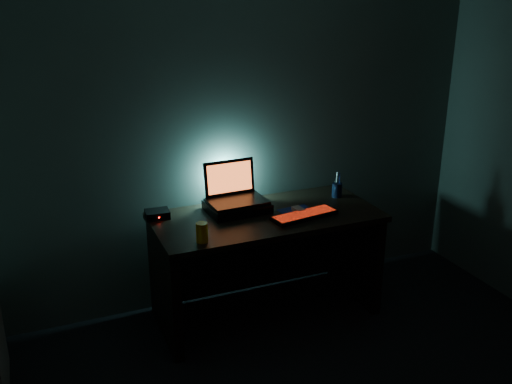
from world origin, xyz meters
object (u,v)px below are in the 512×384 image
(juice_glass, at_px, (202,232))
(router, at_px, (157,214))
(mouse, at_px, (298,210))
(keyboard, at_px, (304,215))
(pen_cup, at_px, (337,190))
(laptop, at_px, (234,192))

(juice_glass, xyz_separation_m, router, (-0.16, 0.47, -0.03))
(mouse, distance_m, router, 0.93)
(keyboard, relative_size, pen_cup, 4.61)
(pen_cup, bearing_deg, laptop, 174.50)
(keyboard, bearing_deg, laptop, 129.70)
(router, bearing_deg, juice_glass, -67.59)
(laptop, bearing_deg, keyboard, -44.02)
(juice_glass, bearing_deg, mouse, 15.24)
(pen_cup, bearing_deg, keyboard, -147.01)
(mouse, bearing_deg, pen_cup, 17.16)
(keyboard, height_order, mouse, mouse)
(mouse, relative_size, router, 0.57)
(mouse, distance_m, juice_glass, 0.76)
(laptop, height_order, pen_cup, laptop)
(laptop, distance_m, keyboard, 0.50)
(pen_cup, distance_m, router, 1.29)
(juice_glass, relative_size, router, 0.75)
(keyboard, xyz_separation_m, mouse, (0.00, 0.09, 0.00))
(pen_cup, bearing_deg, juice_glass, -162.13)
(laptop, height_order, mouse, laptop)
(keyboard, height_order, router, router)
(laptop, bearing_deg, mouse, -34.86)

